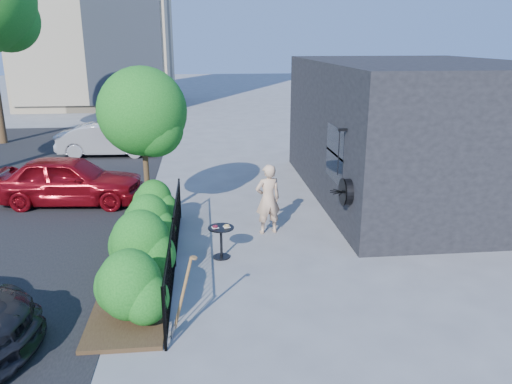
{
  "coord_description": "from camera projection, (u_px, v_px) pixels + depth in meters",
  "views": [
    {
      "loc": [
        -0.82,
        -9.75,
        4.62
      ],
      "look_at": [
        0.36,
        1.27,
        1.2
      ],
      "focal_mm": 35.0,
      "sensor_mm": 36.0,
      "label": 1
    }
  ],
  "objects": [
    {
      "name": "car_red",
      "position": [
        69.0,
        180.0,
        14.37
      ],
      "size": [
        4.32,
        2.07,
        1.42
      ],
      "primitive_type": "imported",
      "rotation": [
        0.0,
        0.0,
        1.48
      ],
      "color": "maroon",
      "rests_on": "ground"
    },
    {
      "name": "car_silver",
      "position": [
        108.0,
        140.0,
        20.37
      ],
      "size": [
        4.07,
        1.58,
        1.32
      ],
      "primitive_type": "imported",
      "rotation": [
        0.0,
        0.0,
        1.53
      ],
      "color": "#A8A7AC",
      "rests_on": "ground"
    },
    {
      "name": "cafe_table",
      "position": [
        221.0,
        237.0,
        10.84
      ],
      "size": [
        0.57,
        0.57,
        0.76
      ],
      "rotation": [
        0.0,
        0.0,
        0.24
      ],
      "color": "black",
      "rests_on": "ground"
    },
    {
      "name": "shrubs",
      "position": [
        145.0,
        235.0,
        10.39
      ],
      "size": [
        1.1,
        5.6,
        1.24
      ],
      "color": "#155D17",
      "rests_on": "ground"
    },
    {
      "name": "shovel",
      "position": [
        181.0,
        301.0,
        7.93
      ],
      "size": [
        0.48,
        0.18,
        1.42
      ],
      "color": "brown",
      "rests_on": "ground"
    },
    {
      "name": "fence",
      "position": [
        174.0,
        242.0,
        10.39
      ],
      "size": [
        0.05,
        6.05,
        1.1
      ],
      "color": "black",
      "rests_on": "ground"
    },
    {
      "name": "ground",
      "position": [
        246.0,
        263.0,
        10.71
      ],
      "size": [
        120.0,
        120.0,
        0.0
      ],
      "primitive_type": "plane",
      "color": "gray",
      "rests_on": "ground"
    },
    {
      "name": "shop_building",
      "position": [
        415.0,
        130.0,
        14.95
      ],
      "size": [
        6.22,
        9.0,
        4.0
      ],
      "color": "black",
      "rests_on": "ground"
    },
    {
      "name": "patio_tree",
      "position": [
        145.0,
        117.0,
        12.29
      ],
      "size": [
        2.2,
        2.2,
        3.94
      ],
      "color": "#3F2B19",
      "rests_on": "ground"
    },
    {
      "name": "planting_bed",
      "position": [
        142.0,
        266.0,
        10.47
      ],
      "size": [
        1.3,
        6.0,
        0.08
      ],
      "primitive_type": "cube",
      "color": "#382616",
      "rests_on": "ground"
    },
    {
      "name": "woman",
      "position": [
        268.0,
        199.0,
        12.15
      ],
      "size": [
        0.71,
        0.54,
        1.74
      ],
      "primitive_type": "imported",
      "rotation": [
        0.0,
        0.0,
        3.36
      ],
      "color": "#D7AD8B",
      "rests_on": "ground"
    }
  ]
}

